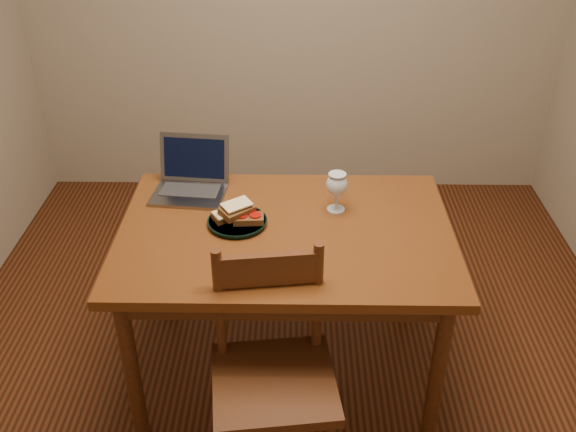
{
  "coord_description": "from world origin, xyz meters",
  "views": [
    {
      "loc": [
        0.02,
        -2.19,
        2.11
      ],
      "look_at": [
        -0.01,
        -0.1,
        0.8
      ],
      "focal_mm": 40.0,
      "sensor_mm": 36.0,
      "label": 1
    }
  ],
  "objects_px": {
    "milk_glass": "(337,192)",
    "table": "(286,248)",
    "chair": "(273,366)",
    "laptop": "(191,177)",
    "plate": "(237,222)"
  },
  "relations": [
    {
      "from": "chair",
      "to": "table",
      "type": "bearing_deg",
      "value": 78.52
    },
    {
      "from": "chair",
      "to": "plate",
      "type": "bearing_deg",
      "value": 99.31
    },
    {
      "from": "table",
      "to": "milk_glass",
      "type": "relative_size",
      "value": 7.69
    },
    {
      "from": "plate",
      "to": "milk_glass",
      "type": "height_order",
      "value": "milk_glass"
    },
    {
      "from": "milk_glass",
      "to": "table",
      "type": "bearing_deg",
      "value": -143.53
    },
    {
      "from": "table",
      "to": "plate",
      "type": "xyz_separation_m",
      "value": [
        -0.19,
        0.04,
        0.1
      ]
    },
    {
      "from": "table",
      "to": "laptop",
      "type": "distance_m",
      "value": 0.54
    },
    {
      "from": "table",
      "to": "plate",
      "type": "bearing_deg",
      "value": 169.53
    },
    {
      "from": "milk_glass",
      "to": "chair",
      "type": "bearing_deg",
      "value": -110.51
    },
    {
      "from": "chair",
      "to": "milk_glass",
      "type": "distance_m",
      "value": 0.75
    },
    {
      "from": "milk_glass",
      "to": "laptop",
      "type": "distance_m",
      "value": 0.63
    },
    {
      "from": "milk_glass",
      "to": "laptop",
      "type": "xyz_separation_m",
      "value": [
        -0.61,
        0.17,
        -0.03
      ]
    },
    {
      "from": "plate",
      "to": "laptop",
      "type": "bearing_deg",
      "value": 127.89
    },
    {
      "from": "laptop",
      "to": "plate",
      "type": "bearing_deg",
      "value": -46.2
    },
    {
      "from": "chair",
      "to": "laptop",
      "type": "height_order",
      "value": "laptop"
    }
  ]
}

